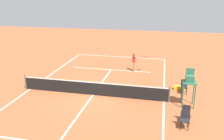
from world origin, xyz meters
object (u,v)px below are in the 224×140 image
Objects in this scene: courtside_chair_far at (186,113)px; equipment_bag at (179,88)px; courtside_chair_mid at (184,86)px; umpire_chair at (189,82)px; player_serving at (134,60)px; courtside_chair_near at (185,119)px; tennis_ball at (147,79)px.

courtside_chair_far is 4.56m from equipment_bag.
courtside_chair_far is at bearing 87.62° from courtside_chair_mid.
umpire_chair reaches higher than courtside_chair_mid.
player_serving reaches higher than equipment_bag.
courtside_chair_far is (0.25, 2.07, -1.07)m from umpire_chair.
courtside_chair_near is 1.25× the size of equipment_bag.
tennis_ball is 6.84m from courtside_chair_far.
tennis_ball is at bearing -56.52° from umpire_chair.
player_serving is 5.27m from equipment_bag.
courtside_chair_mid is (-2.73, 2.29, 0.50)m from tennis_ball.
courtside_chair_near and courtside_chair_far have the same top height.
umpire_chair reaches higher than player_serving.
courtside_chair_far is at bearing 91.42° from equipment_bag.
umpire_chair is (-2.81, 4.25, 1.57)m from tennis_ball.
umpire_chair is 2.54× the size of courtside_chair_mid.
player_serving reaches higher than courtside_chair_near.
courtside_chair_near is at bearing 82.39° from umpire_chair.
courtside_chair_far is (-2.56, 6.32, 0.50)m from tennis_ball.
umpire_chair is at bearing -96.95° from courtside_chair_far.
courtside_chair_near is at bearing 86.62° from courtside_chair_mid.
courtside_chair_far is at bearing 83.05° from umpire_chair.
umpire_chair is 2.23m from courtside_chair_mid.
umpire_chair is at bearing 28.85° from player_serving.
tennis_ball is 5.33m from umpire_chair.
tennis_ball is at bearing -36.05° from equipment_bag.
player_serving is at bearing -43.91° from equipment_bag.
tennis_ball is 0.07× the size of courtside_chair_mid.
player_serving is at bearing -66.87° from courtside_chair_near.
courtside_chair_mid and courtside_chair_far have the same top height.
courtside_chair_far is at bearing 112.03° from tennis_ball.
courtside_chair_near is 1.00× the size of courtside_chair_far.
courtside_chair_mid is at bearing 139.92° from tennis_ball.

